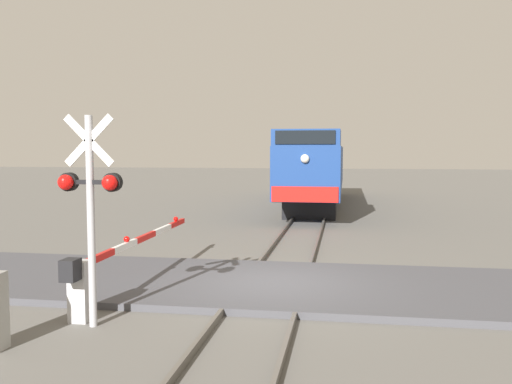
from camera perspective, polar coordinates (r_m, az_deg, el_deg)
name	(u,v)px	position (r m, az deg, el deg)	size (l,w,h in m)	color
ground_plane	(273,288)	(13.09, 1.82, -9.92)	(160.00, 160.00, 0.00)	#605E59
rail_track_left	(243,283)	(13.18, -1.32, -9.48)	(0.08, 80.00, 0.15)	#59544C
rail_track_right	(304,286)	(13.00, 5.00, -9.69)	(0.08, 80.00, 0.15)	#59544C
road_surface	(273,285)	(13.07, 1.82, -9.59)	(36.00, 4.66, 0.15)	#47474C
locomotive	(316,170)	(31.20, 6.25, 2.32)	(2.89, 18.17, 4.08)	black
crossing_signal	(90,197)	(10.33, -16.87, -0.47)	(1.18, 0.33, 3.88)	#ADADB2
crossing_gate	(105,267)	(11.95, -15.38, -7.48)	(0.36, 7.19, 1.27)	silver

